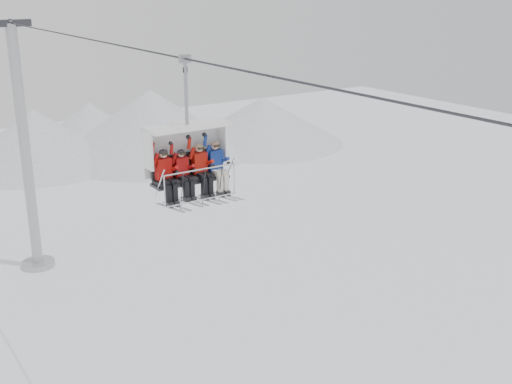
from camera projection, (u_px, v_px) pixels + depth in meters
lift_tower_right at (27, 168)px, 34.35m from camera, size 2.00×1.80×13.48m
haul_cable at (256, 73)px, 14.66m from camera, size 0.06×50.00×0.06m
chairlift_carrier at (186, 151)px, 18.31m from camera, size 2.43×1.17×3.98m
skier_far_left at (166, 174)px, 17.78m from camera, size 0.42×1.69×1.65m
skier_center_left at (183, 172)px, 18.07m from camera, size 0.38×1.69×1.52m
skier_center_right at (201, 168)px, 18.38m from camera, size 0.42×1.69×1.65m
skier_far_right at (217, 165)px, 18.65m from camera, size 0.42×1.69×1.65m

